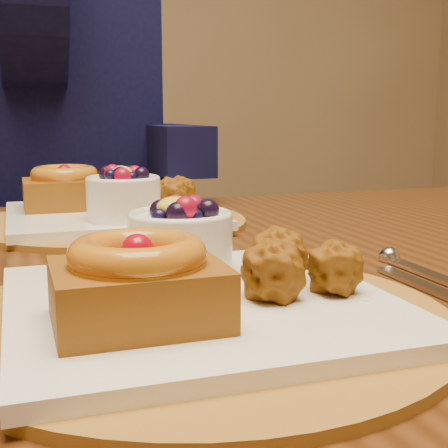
{
  "coord_description": "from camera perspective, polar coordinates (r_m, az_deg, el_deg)",
  "views": [
    {
      "loc": [
        -0.11,
        -0.52,
        0.91
      ],
      "look_at": [
        0.05,
        -0.04,
        0.82
      ],
      "focal_mm": 50.0,
      "sensor_mm": 36.0,
      "label": 1
    }
  ],
  "objects": [
    {
      "name": "dining_table",
      "position": [
        0.7,
        -7.34,
        -9.29
      ],
      "size": [
        1.6,
        0.9,
        0.76
      ],
      "color": "#381B0A",
      "rests_on": "ground"
    },
    {
      "name": "place_setting_near",
      "position": [
        0.47,
        -2.73,
        -5.93
      ],
      "size": [
        0.38,
        0.38,
        0.09
      ],
      "color": "brown",
      "rests_on": "dining_table"
    },
    {
      "name": "place_setting_far",
      "position": [
        0.89,
        -10.47,
        1.6
      ],
      "size": [
        0.38,
        0.38,
        0.09
      ],
      "color": "brown",
      "rests_on": "dining_table"
    },
    {
      "name": "cutlery_near",
      "position": [
        0.6,
        18.93,
        -5.21
      ],
      "size": [
        0.06,
        0.17,
        0.0
      ],
      "primitive_type": "cube",
      "color": "#B2B2B7",
      "rests_on": "dining_table"
    },
    {
      "name": "chair_far",
      "position": [
        1.41,
        -17.53,
        -9.32
      ],
      "size": [
        0.43,
        0.43,
        0.82
      ],
      "rotation": [
        0.0,
        0.0,
        0.09
      ],
      "color": "black",
      "rests_on": "ground"
    },
    {
      "name": "diner",
      "position": [
        1.28,
        -17.14,
        12.93
      ],
      "size": [
        0.56,
        0.53,
        0.92
      ],
      "rotation": [
        0.0,
        0.0,
        -0.19
      ],
      "color": "black",
      "rests_on": "ground"
    }
  ]
}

